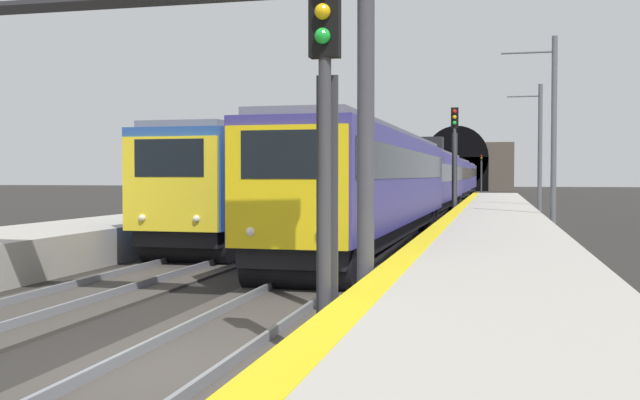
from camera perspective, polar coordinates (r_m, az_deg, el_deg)
ground_plane at (r=9.78m, az=-11.57°, el=-13.05°), size 320.00×320.00×0.00m
platform_right at (r=8.80m, az=13.00°, el=-11.31°), size 112.00×3.63×1.03m
platform_right_edge_strip at (r=8.84m, az=2.72°, el=-7.76°), size 112.00×0.50×0.01m
track_main_line at (r=9.77m, az=-11.57°, el=-12.81°), size 160.00×2.88×0.21m
train_main_approaching at (r=56.90m, az=9.34°, el=1.66°), size 84.51×3.06×4.87m
train_adjacent_platform at (r=38.66m, az=1.02°, el=1.63°), size 39.04×3.26×4.92m
railway_signal_near at (r=9.37m, az=0.39°, el=5.23°), size 0.39×0.38×5.04m
railway_signal_mid at (r=39.13m, az=10.30°, el=3.47°), size 0.39×0.38×6.02m
railway_signal_far at (r=111.88m, az=12.30°, el=2.24°), size 0.39×0.38×5.57m
overhead_signal_gantry at (r=13.55m, az=-14.06°, el=11.68°), size 0.70×8.43×6.35m
tunnel_portal at (r=121.48m, az=10.48°, el=2.53°), size 3.11×17.82×10.41m
catenary_mast_near at (r=39.51m, az=16.51°, el=3.50°), size 0.22×1.76×7.16m
catenary_mast_far at (r=30.28m, az=17.47°, el=4.75°), size 0.22×2.13×7.91m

